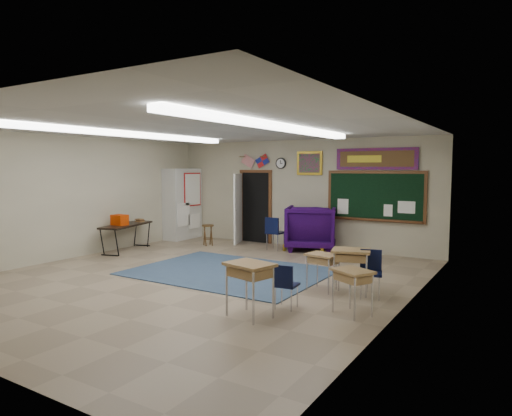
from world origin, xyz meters
The scene contains 24 objects.
floor centered at (0.00, 0.00, 0.00)m, with size 9.00×9.00×0.00m, color gray.
back_wall centered at (0.00, 4.50, 1.50)m, with size 8.00×0.04×3.00m, color beige.
left_wall centered at (-4.00, 0.00, 1.50)m, with size 0.04×9.00×3.00m, color beige.
right_wall centered at (4.00, 0.00, 1.50)m, with size 0.04×9.00×3.00m, color beige.
ceiling centered at (0.00, 0.00, 3.00)m, with size 8.00×9.00×0.04m, color #BBBCB7.
area_rug centered at (0.20, 0.80, 0.01)m, with size 4.00×3.00×0.02m, color #344962.
fluorescent_strips centered at (0.00, 0.00, 2.94)m, with size 3.86×6.00×0.10m, color white, non-canonical shape.
doorway centered at (-1.50, 4.35, 1.06)m, with size 1.10×0.89×2.16m.
chalkboard centered at (2.20, 4.46, 1.46)m, with size 2.55×0.14×1.30m.
bulletin_board centered at (2.20, 4.47, 2.45)m, with size 2.10×0.05×0.55m.
framed_art_print centered at (0.35, 4.47, 2.35)m, with size 0.75×0.05×0.65m.
wall_clock centered at (-0.55, 4.47, 2.35)m, with size 0.32×0.05×0.32m.
wall_flags centered at (-1.40, 4.44, 2.48)m, with size 1.16×0.06×0.70m, color red, non-canonical shape.
storage_cabinet centered at (-3.71, 3.85, 1.10)m, with size 0.59×1.25×2.20m.
wingback_armchair centered at (0.57, 4.15, 0.60)m, with size 1.29×1.33×1.21m, color #1E0538.
student_chair_reading centered at (-0.26, 3.64, 0.45)m, with size 0.45×0.45×0.90m, color black, non-canonical shape.
student_chair_desk_a centered at (2.42, -0.79, 0.36)m, with size 0.36×0.36×0.72m, color black, non-canonical shape.
student_chair_desk_b centered at (3.37, 0.48, 0.40)m, with size 0.40×0.40×0.81m, color black, non-canonical shape.
student_desk_front_left centered at (2.49, 0.49, 0.38)m, with size 0.63×0.51×0.67m.
student_desk_front_right centered at (2.99, 0.56, 0.44)m, with size 0.77×0.65×0.79m.
student_desk_back_left centered at (2.16, -1.45, 0.46)m, with size 0.78×0.66×0.82m.
student_desk_back_right centered at (3.42, -0.55, 0.39)m, with size 0.71×0.65×0.69m.
folding_table centered at (-3.59, 1.42, 0.39)m, with size 1.01×1.84×0.99m.
wooden_stool centered at (-2.24, 3.23, 0.31)m, with size 0.34×0.34×0.60m.
Camera 1 is at (5.72, -7.05, 2.22)m, focal length 32.00 mm.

